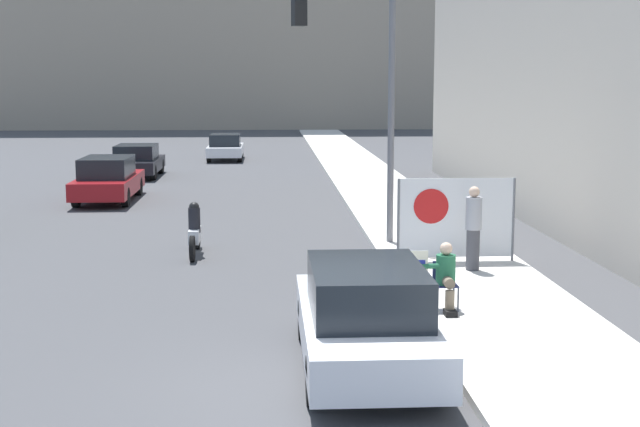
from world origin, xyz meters
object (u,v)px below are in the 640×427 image
seated_protester (445,275)px  car_on_road_midblock (137,161)px  parked_car_curbside (366,317)px  jogger_on_sidewalk (473,227)px  traffic_light_pole (360,70)px  car_on_road_distant (225,147)px  pedestrian_behind (422,216)px  motorcycle_on_road (195,232)px  protest_banner (455,218)px  car_on_road_nearest (108,179)px

seated_protester → car_on_road_midblock: 24.71m
seated_protester → parked_car_curbside: 3.16m
jogger_on_sidewalk → traffic_light_pole: bearing=-23.0°
seated_protester → car_on_road_distant: (-5.23, 31.02, -0.08)m
seated_protester → pedestrian_behind: 5.25m
seated_protester → traffic_light_pole: size_ratio=0.19×
traffic_light_pole → motorcycle_on_road: bearing=-171.7°
pedestrian_behind → traffic_light_pole: traffic_light_pole is taller
jogger_on_sidewalk → motorcycle_on_road: (-6.03, 2.61, -0.50)m
seated_protester → protest_banner: size_ratio=0.45×
car_on_road_nearest → car_on_road_distant: 15.84m
pedestrian_behind → motorcycle_on_road: 5.34m
protest_banner → jogger_on_sidewalk: bearing=-78.0°
jogger_on_sidewalk → car_on_road_distant: size_ratio=0.43×
jogger_on_sidewalk → motorcycle_on_road: bearing=10.4°
protest_banner → motorcycle_on_road: protest_banner is taller
parked_car_curbside → car_on_road_midblock: bearing=105.0°
traffic_light_pole → protest_banner: bearing=-50.3°
car_on_road_nearest → motorcycle_on_road: bearing=-69.0°
traffic_light_pole → parked_car_curbside: size_ratio=1.36×
traffic_light_pole → parked_car_curbside: (-0.84, -9.11, -3.57)m
car_on_road_midblock → car_on_road_distant: car_on_road_midblock is taller
protest_banner → motorcycle_on_road: bearing=163.8°
protest_banner → parked_car_curbside: (-2.73, -6.84, -0.35)m
car_on_road_distant → motorcycle_on_road: size_ratio=1.91×
seated_protester → car_on_road_nearest: car_on_road_nearest is taller
jogger_on_sidewalk → protest_banner: size_ratio=0.68×
seated_protester → motorcycle_on_road: 7.57m
jogger_on_sidewalk → protest_banner: bearing=-44.1°
seated_protester → jogger_on_sidewalk: bearing=60.6°
car_on_road_distant → jogger_on_sidewalk: bearing=-76.9°
traffic_light_pole → motorcycle_on_road: traffic_light_pole is taller
protest_banner → motorcycle_on_road: size_ratio=1.21×
parked_car_curbside → car_on_road_midblock: 26.76m
jogger_on_sidewalk → car_on_road_nearest: bearing=-17.8°
jogger_on_sidewalk → car_on_road_distant: bearing=-43.0°
traffic_light_pole → car_on_road_distant: 25.24m
protest_banner → traffic_light_pole: traffic_light_pole is taller
pedestrian_behind → motorcycle_on_road: (-5.29, 0.64, -0.44)m
seated_protester → car_on_road_distant: car_on_road_distant is taller
jogger_on_sidewalk → parked_car_curbside: 6.61m
seated_protester → pedestrian_behind: size_ratio=0.71×
seated_protester → car_on_road_midblock: (-8.61, 23.17, -0.06)m
seated_protester → parked_car_curbside: bearing=-130.6°
protest_banner → parked_car_curbside: protest_banner is taller
seated_protester → protest_banner: protest_banner is taller
pedestrian_behind → parked_car_curbside: 8.20m
car_on_road_distant → protest_banner: bearing=-76.8°
jogger_on_sidewalk → pedestrian_behind: bearing=-35.5°
pedestrian_behind → parked_car_curbside: size_ratio=0.36×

